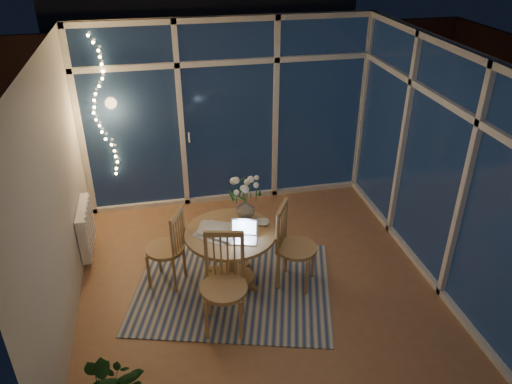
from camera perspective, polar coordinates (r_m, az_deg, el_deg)
floor at (r=5.86m, az=0.30°, el=-9.98°), size 4.00×4.00×0.00m
ceiling at (r=4.68m, az=0.38°, el=15.56°), size 4.00×4.00×0.00m
wall_back at (r=6.94m, az=-3.18°, el=8.89°), size 4.00×0.04×2.60m
wall_front at (r=3.56m, az=7.31°, el=-13.54°), size 4.00×0.04×2.60m
wall_left at (r=5.16m, az=-21.95°, el=-0.89°), size 0.04×4.00×2.60m
wall_right at (r=5.86m, az=19.87°, el=3.13°), size 0.04×4.00×2.60m
window_wall_back at (r=6.91m, az=-3.12°, el=8.78°), size 4.00×0.10×2.60m
window_wall_right at (r=5.84m, az=19.53°, el=3.10°), size 0.10×4.00×2.60m
radiator at (r=6.36m, az=-18.89°, el=-3.89°), size 0.10×0.70×0.58m
fairy_lights at (r=6.72m, az=-17.26°, el=8.96°), size 0.24×0.10×1.85m
garden_patio at (r=10.27m, az=-2.85°, el=7.63°), size 12.00×6.00×0.10m
garden_fence at (r=10.38m, az=-6.24°, el=13.32°), size 11.00×0.08×1.80m
garden_shrubs at (r=8.49m, az=-9.89°, el=6.20°), size 0.90×0.90×0.90m
rug at (r=5.77m, az=-2.62°, el=-10.70°), size 2.56×2.26×0.01m
dining_table at (r=5.64m, az=-2.87°, el=-7.45°), size 1.23×1.23×0.68m
chair_left at (r=5.63m, az=-10.40°, el=-6.20°), size 0.60×0.60×0.97m
chair_right at (r=5.53m, az=4.69°, el=-6.24°), size 0.64×0.64×1.01m
chair_front at (r=4.95m, az=-3.69°, el=-10.71°), size 0.58×0.58×1.06m
laptop at (r=5.25m, az=-1.47°, el=-4.58°), size 0.35×0.32×0.21m
flower_vase at (r=5.64m, az=-1.21°, el=-1.97°), size 0.25×0.25×0.21m
bowl at (r=5.55m, az=0.73°, el=-3.53°), size 0.19×0.19×0.04m
newspapers at (r=5.45m, az=-4.43°, el=-4.46°), size 0.50×0.46×0.02m
phone at (r=5.34m, az=-3.16°, el=-5.29°), size 0.11×0.06×0.01m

